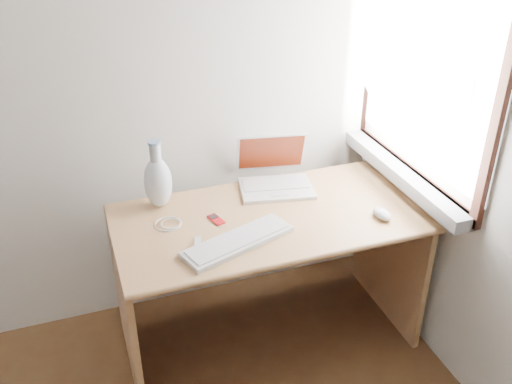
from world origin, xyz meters
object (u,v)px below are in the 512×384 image
object	(u,v)px
vase	(158,181)
laptop	(273,176)
desk	(262,244)
external_keyboard	(238,241)

from	to	relation	value
vase	laptop	bearing A→B (deg)	0.73
desk	external_keyboard	world-z (taller)	external_keyboard
desk	laptop	world-z (taller)	laptop
desk	laptop	xyz separation A→B (m)	(0.12, 0.17, 0.25)
desk	external_keyboard	size ratio (longest dim) A/B	2.69
external_keyboard	vase	bearing A→B (deg)	102.09
laptop	vase	xyz separation A→B (m)	(-0.54, -0.01, 0.08)
external_keyboard	desk	bearing A→B (deg)	32.75
desk	vase	xyz separation A→B (m)	(-0.43, 0.16, 0.33)
desk	external_keyboard	xyz separation A→B (m)	(-0.19, -0.24, 0.21)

